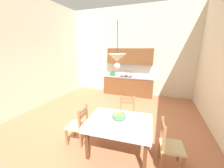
# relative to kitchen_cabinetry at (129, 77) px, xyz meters

# --- Properties ---
(ground_plane) EXTENTS (6.41, 7.19, 0.10)m
(ground_plane) POSITION_rel_kitchen_cabinetry_xyz_m (-0.06, -3.02, -0.91)
(ground_plane) COLOR #B7704C
(wall_back) EXTENTS (6.41, 0.12, 4.05)m
(wall_back) POSITION_rel_kitchen_cabinetry_xyz_m (-0.06, 0.33, 1.17)
(wall_back) COLOR beige
(wall_back) RESTS_ON ground_plane
(wall_left) EXTENTS (0.12, 7.19, 4.05)m
(wall_left) POSITION_rel_kitchen_cabinetry_xyz_m (-3.02, -3.02, 1.17)
(wall_left) COLOR beige
(wall_left) RESTS_ON ground_plane
(kitchen_cabinetry) EXTENTS (2.34, 0.63, 2.20)m
(kitchen_cabinetry) POSITION_rel_kitchen_cabinetry_xyz_m (0.00, 0.00, 0.00)
(kitchen_cabinetry) COLOR brown
(kitchen_cabinetry) RESTS_ON ground_plane
(dining_table) EXTENTS (1.38, 1.03, 0.75)m
(dining_table) POSITION_rel_kitchen_cabinetry_xyz_m (0.70, -3.77, -0.23)
(dining_table) COLOR #56331C
(dining_table) RESTS_ON ground_plane
(dining_chair_tv_side) EXTENTS (0.46, 0.46, 0.93)m
(dining_chair_tv_side) POSITION_rel_kitchen_cabinetry_xyz_m (-0.29, -3.82, -0.41)
(dining_chair_tv_side) COLOR #D1BC89
(dining_chair_tv_side) RESTS_ON ground_plane
(dining_chair_kitchen_side) EXTENTS (0.51, 0.51, 0.93)m
(dining_chair_kitchen_side) POSITION_rel_kitchen_cabinetry_xyz_m (0.65, -2.88, -0.41)
(dining_chair_kitchen_side) COLOR #D1BC89
(dining_chair_kitchen_side) RESTS_ON ground_plane
(dining_chair_window_side) EXTENTS (0.46, 0.46, 0.93)m
(dining_chair_window_side) POSITION_rel_kitchen_cabinetry_xyz_m (1.69, -3.80, -0.41)
(dining_chair_window_side) COLOR #D1BC89
(dining_chair_window_side) RESTS_ON ground_plane
(fruit_bowl) EXTENTS (0.30, 0.30, 0.12)m
(fruit_bowl) POSITION_rel_kitchen_cabinetry_xyz_m (0.67, -3.70, -0.04)
(fruit_bowl) COLOR #4C7F5B
(fruit_bowl) RESTS_ON dining_table
(pendant_lamp) EXTENTS (0.32, 0.32, 0.80)m
(pendant_lamp) POSITION_rel_kitchen_cabinetry_xyz_m (0.67, -3.86, 1.17)
(pendant_lamp) COLOR black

